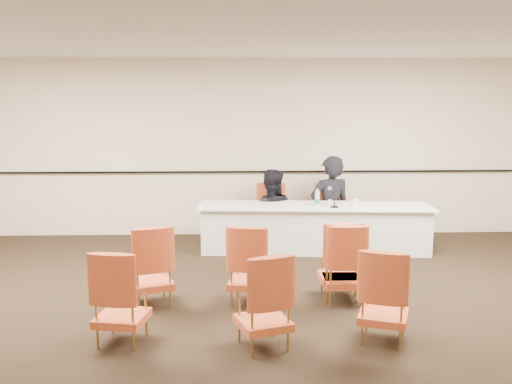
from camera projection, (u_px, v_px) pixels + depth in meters
floor at (247, 325)px, 6.02m from camera, size 10.00×10.00×0.00m
ceiling at (246, 32)px, 5.52m from camera, size 10.00×10.00×0.00m
wall_back at (243, 148)px, 9.71m from camera, size 10.00×0.04×3.00m
wall_rail at (243, 172)px, 9.74m from camera, size 9.80×0.04×0.03m
panel_table at (315, 228)px, 8.83m from camera, size 3.62×1.06×0.72m
panelist_main at (330, 213)px, 9.33m from camera, size 0.78×0.60×1.89m
panelist_main_chair at (330, 214)px, 9.34m from camera, size 0.53×0.53×0.95m
panelist_second at (271, 219)px, 9.39m from camera, size 0.86×0.70×1.66m
panelist_second_chair at (271, 213)px, 9.37m from camera, size 0.53×0.53×0.95m
papers at (351, 206)px, 8.74m from camera, size 0.35×0.31×0.00m
microphone at (334, 198)px, 8.59m from camera, size 0.17×0.24×0.30m
water_bottle at (317, 197)px, 8.74m from camera, size 0.09×0.09×0.26m
drinking_glass at (330, 203)px, 8.71m from camera, size 0.08×0.08×0.10m
coffee_cup at (355, 203)px, 8.64m from camera, size 0.09×0.09×0.12m
aud_chair_front_left at (151, 265)px, 6.53m from camera, size 0.64×0.64×0.95m
aud_chair_front_mid at (250, 264)px, 6.56m from camera, size 0.59×0.59×0.95m
aud_chair_front_right at (344, 262)px, 6.63m from camera, size 0.51×0.51×0.95m
aud_chair_back_left at (121, 296)px, 5.52m from camera, size 0.58×0.58×0.95m
aud_chair_back_mid at (263, 300)px, 5.41m from camera, size 0.64×0.64×0.95m
aud_chair_back_right at (384, 294)px, 5.57m from camera, size 0.64×0.64×0.95m
aud_chair_extra at (340, 259)px, 6.75m from camera, size 0.51×0.51×0.95m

